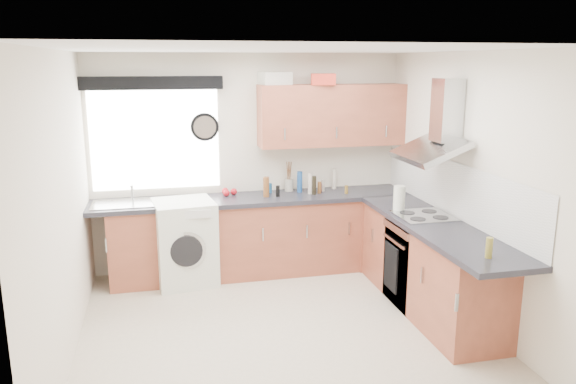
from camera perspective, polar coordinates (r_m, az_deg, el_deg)
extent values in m
plane|color=beige|center=(5.29, -0.56, -13.92)|extent=(3.60, 3.60, 0.00)
cube|color=white|center=(4.71, -0.63, 14.29)|extent=(3.60, 3.60, 0.02)
cube|color=silver|center=(6.58, -4.01, 2.98)|extent=(3.60, 0.02, 2.50)
cube|color=silver|center=(3.19, 6.50, -8.12)|extent=(3.60, 0.02, 2.50)
cube|color=silver|center=(4.80, -22.06, -1.75)|extent=(0.02, 3.60, 2.50)
cube|color=silver|center=(5.52, 17.98, 0.40)|extent=(0.02, 3.60, 2.50)
cube|color=silver|center=(6.45, -13.32, 5.15)|extent=(1.40, 0.02, 1.10)
cube|color=black|center=(6.30, -13.63, 10.72)|extent=(1.50, 0.18, 0.14)
cube|color=white|center=(5.78, 16.33, 0.35)|extent=(0.01, 3.00, 0.54)
cube|color=brown|center=(6.48, -4.35, -4.64)|extent=(3.00, 0.58, 0.86)
cube|color=brown|center=(6.89, 8.96, -3.71)|extent=(0.60, 0.60, 0.86)
cube|color=brown|center=(5.73, 14.12, -7.44)|extent=(0.58, 2.10, 0.86)
cube|color=black|center=(6.37, -3.52, -0.71)|extent=(3.60, 0.62, 0.05)
cube|color=black|center=(5.46, 15.00, -3.49)|extent=(0.62, 2.42, 0.05)
cube|color=black|center=(5.85, 13.36, -7.01)|extent=(0.56, 0.58, 0.85)
cube|color=#ABADB1|center=(5.71, 13.62, -2.36)|extent=(0.52, 0.52, 0.01)
cube|color=brown|center=(6.56, 4.47, 7.79)|extent=(1.70, 0.35, 0.70)
cube|color=silver|center=(6.31, -10.43, -5.02)|extent=(0.70, 0.68, 0.93)
cylinder|color=black|center=(6.42, -8.45, 6.53)|extent=(0.32, 0.04, 0.32)
cube|color=silver|center=(6.46, -1.35, 11.48)|extent=(0.38, 0.31, 0.14)
cube|color=#B42C1C|center=(6.39, 3.60, 11.36)|extent=(0.31, 0.28, 0.12)
cylinder|color=gray|center=(6.62, 0.10, 0.72)|extent=(0.12, 0.12, 0.14)
cylinder|color=silver|center=(5.84, 11.23, -0.64)|extent=(0.14, 0.14, 0.26)
cylinder|color=brown|center=(6.52, 3.21, 0.46)|extent=(0.04, 0.04, 0.14)
cylinder|color=#9E9487|center=(6.63, 3.56, 0.68)|extent=(0.04, 0.04, 0.14)
cylinder|color=brown|center=(6.33, -2.23, 0.53)|extent=(0.07, 0.07, 0.23)
cylinder|color=navy|center=(6.54, -1.89, 0.41)|extent=(0.06, 0.06, 0.11)
cylinder|color=#BFB5A3|center=(6.75, 4.72, 1.37)|extent=(0.05, 0.05, 0.25)
cylinder|color=navy|center=(6.56, 1.19, 1.05)|extent=(0.06, 0.06, 0.25)
cylinder|color=#B4A799|center=(6.47, 2.28, 0.83)|extent=(0.06, 0.06, 0.24)
cylinder|color=brown|center=(6.54, 5.95, 0.26)|extent=(0.04, 0.04, 0.10)
cylinder|color=#521116|center=(6.60, 3.26, 0.44)|extent=(0.04, 0.04, 0.10)
cylinder|color=black|center=(6.35, -1.04, 0.09)|extent=(0.04, 0.04, 0.12)
cylinder|color=black|center=(6.45, 2.67, 0.70)|extent=(0.05, 0.05, 0.22)
cylinder|color=olive|center=(4.65, 19.75, -5.36)|extent=(0.05, 0.05, 0.16)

